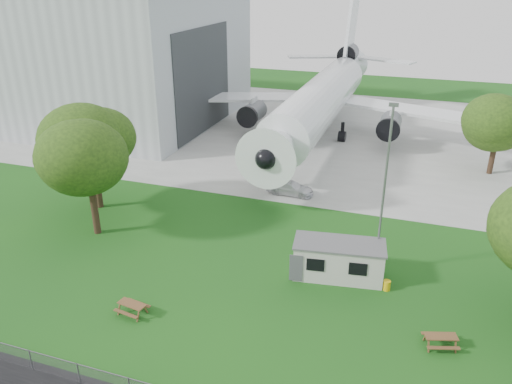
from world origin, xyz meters
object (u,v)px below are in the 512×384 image
(hangar, at_px, (77,48))
(airliner, at_px, (323,96))
(site_cabin, at_px, (339,260))
(picnic_east, at_px, (439,346))
(picnic_west, at_px, (133,314))

(hangar, xyz_separation_m, airliner, (35.97, -0.14, -4.14))
(site_cabin, bearing_deg, picnic_east, -37.88)
(hangar, relative_size, picnic_west, 23.89)
(picnic_west, distance_m, picnic_east, 18.32)
(site_cabin, xyz_separation_m, picnic_east, (6.78, -5.27, -1.31))
(airliner, xyz_separation_m, site_cabin, (7.80, -31.18, -3.96))
(site_cabin, xyz_separation_m, picnic_west, (-11.30, -8.31, -1.31))
(hangar, bearing_deg, picnic_east, -35.90)
(airliner, bearing_deg, hangar, 179.78)
(site_cabin, distance_m, picnic_west, 14.08)
(site_cabin, distance_m, picnic_east, 8.68)
(hangar, bearing_deg, airliner, -0.22)
(hangar, relative_size, site_cabin, 6.22)
(hangar, xyz_separation_m, site_cabin, (43.77, -31.32, -8.09))
(hangar, xyz_separation_m, picnic_east, (50.54, -36.59, -9.41))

